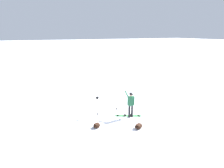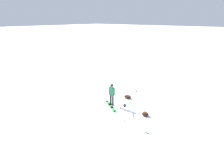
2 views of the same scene
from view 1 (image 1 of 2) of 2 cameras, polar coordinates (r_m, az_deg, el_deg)
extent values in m
plane|color=white|center=(13.55, 3.93, -9.34)|extent=(300.00, 300.00, 0.00)
cylinder|color=black|center=(13.05, 5.27, -8.29)|extent=(0.14, 0.14, 0.87)
cylinder|color=black|center=(13.15, 6.10, -8.11)|extent=(0.14, 0.14, 0.87)
cube|color=#1E5938|center=(12.82, 5.78, -5.15)|extent=(0.26, 0.40, 0.62)
sphere|color=tan|center=(12.67, 5.83, -3.21)|extent=(0.24, 0.24, 0.24)
sphere|color=black|center=(12.66, 5.84, -3.08)|extent=(0.25, 0.25, 0.25)
cylinder|color=#1E5938|center=(12.80, 4.53, -3.12)|extent=(0.56, 0.09, 0.43)
cylinder|color=#1E5938|center=(12.90, 6.59, -5.03)|extent=(0.09, 0.09, 0.62)
cube|color=#3F994C|center=(13.41, 4.92, -9.60)|extent=(0.96, 1.54, 0.02)
cylinder|color=#3F994C|center=(13.38, 1.47, -9.60)|extent=(0.27, 0.27, 0.02)
cylinder|color=#3F994C|center=(13.48, 8.34, -9.56)|extent=(0.27, 0.27, 0.02)
cube|color=black|center=(13.37, 3.97, -9.41)|extent=(0.24, 0.22, 0.08)
cube|color=black|center=(13.40, 5.88, -9.40)|extent=(0.24, 0.22, 0.08)
ellipsoid|color=black|center=(11.86, -4.65, -12.47)|extent=(0.53, 0.57, 0.26)
cube|color=#402618|center=(11.81, -4.66, -12.08)|extent=(0.32, 0.34, 0.08)
cylinder|color=#262628|center=(13.26, -3.81, -6.98)|extent=(0.08, 0.36, 1.25)
cylinder|color=#262628|center=(13.26, -5.08, -6.99)|extent=(0.31, 0.24, 1.25)
cylinder|color=#262628|center=(13.02, -4.51, -7.42)|extent=(0.34, 0.18, 1.25)
cube|color=black|center=(12.94, -4.51, -4.46)|extent=(0.10, 0.10, 0.06)
cube|color=black|center=(12.92, -4.52, -4.13)|extent=(0.12, 0.16, 0.10)
ellipsoid|color=black|center=(11.82, 8.08, -12.61)|extent=(0.60, 0.69, 0.28)
cube|color=#402618|center=(11.78, 8.10, -12.19)|extent=(0.36, 0.41, 0.08)
cylinder|color=gray|center=(11.64, 1.34, -10.12)|extent=(0.08, 0.21, 1.28)
cylinder|color=black|center=(11.41, 1.35, -7.51)|extent=(0.05, 0.05, 0.14)
cylinder|color=gray|center=(11.44, 2.44, -10.61)|extent=(0.08, 0.21, 1.28)
cylinder|color=black|center=(11.20, 2.47, -7.96)|extent=(0.05, 0.05, 0.14)
camera|label=2|loc=(17.53, -25.55, 15.34)|focal=22.89mm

